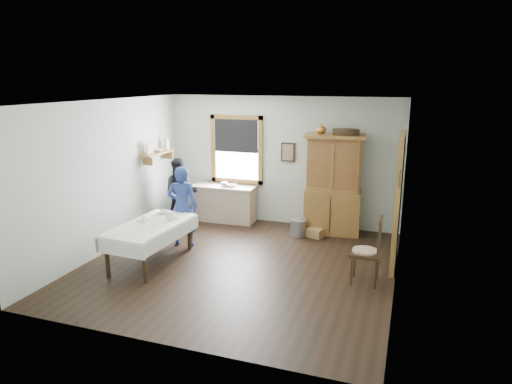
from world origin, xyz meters
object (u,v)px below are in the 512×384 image
Objects in this scene: pail at (298,228)px; wicker_basket at (315,233)px; spindle_chair at (366,250)px; woman_blue at (183,209)px; work_counter at (224,203)px; dining_table at (151,243)px; china_hutch at (333,185)px; figure_dark at (181,196)px.

wicker_basket is (0.33, 0.03, -0.08)m from pail.
pail is 1.11× the size of wicker_basket.
spindle_chair is 2.30m from pail.
woman_blue is (-2.24, -1.24, 0.61)m from wicker_basket.
work_counter is 0.82× the size of dining_table.
dining_table is 1.21× the size of woman_blue.
figure_dark is (-3.05, -0.63, -0.32)m from china_hutch.
wicker_basket is 0.22× the size of woman_blue.
figure_dark is at bearing 102.53° from dining_table.
woman_blue is (-0.13, -1.65, 0.30)m from work_counter.
work_counter is 3.92m from spindle_chair.
figure_dark is at bearing -174.95° from pail.
spindle_chair is 0.77× the size of figure_dark.
spindle_chair reaches higher than wicker_basket.
dining_table is 1.25× the size of figure_dark.
work_counter is 1.02× the size of figure_dark.
china_hutch reaches higher than pail.
spindle_chair is 3.42m from woman_blue.
pail is 2.32m from woman_blue.
work_counter is 4.14× the size of pail.
china_hutch is 1.48× the size of figure_dark.
pail is 0.25× the size of figure_dark.
figure_dark is (-2.46, -0.22, 0.51)m from pail.
dining_table is 3.54m from spindle_chair.
dining_table is 1.96m from figure_dark.
figure_dark is at bearing -137.53° from work_counter.
pail is at bearing -16.11° from work_counter.
woman_blue reaches higher than wicker_basket.
figure_dark is at bearing -173.03° from china_hutch.
wicker_basket is (2.38, 2.14, -0.25)m from dining_table.
wicker_basket is 2.63m from woman_blue.
work_counter is 2.57m from dining_table.
spindle_chair is (3.25, -2.19, 0.13)m from work_counter.
china_hutch is 2.99m from woman_blue.
figure_dark reaches higher than pail.
woman_blue is at bearing -96.39° from work_counter.
figure_dark is (-3.93, 1.52, 0.15)m from spindle_chair.
work_counter reaches higher than wicker_basket.
china_hutch is 1.02m from wicker_basket.
work_counter is at bearing 168.84° from wicker_basket.
wicker_basket is 2.87m from figure_dark.
wicker_basket is at bearing 123.86° from spindle_chair.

